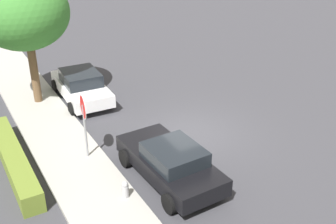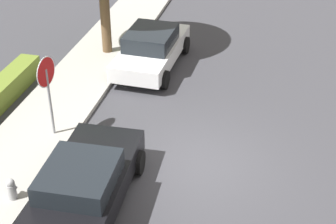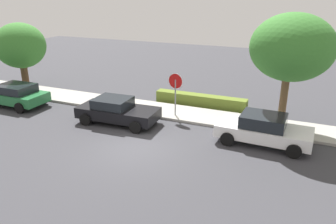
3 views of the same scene
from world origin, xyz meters
The scene contains 6 objects.
ground_plane centered at (0.00, 0.00, 0.00)m, with size 60.00×60.00×0.00m, color #38383D.
sidewalk_curb centered at (0.00, 4.78, 0.07)m, with size 32.00×2.31×0.14m, color #9E9B93.
stop_sign centered at (0.28, 4.22, 1.76)m, with size 0.86×0.12×2.54m.
parked_car_black centered at (-2.29, 2.25, 0.70)m, with size 4.37×2.18×1.36m.
parked_car_white centered at (5.28, 2.67, 0.72)m, with size 4.31×2.12×1.42m.
fire_hydrant centered at (-2.55, 4.02, 0.36)m, with size 0.30×0.22×0.72m.
Camera 2 is at (-10.85, -1.81, 8.44)m, focal length 55.00 mm.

